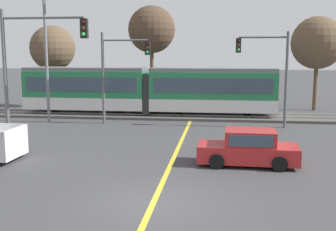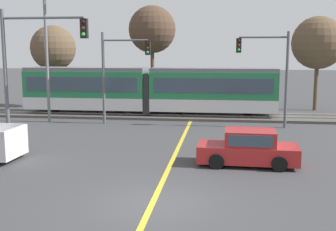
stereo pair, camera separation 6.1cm
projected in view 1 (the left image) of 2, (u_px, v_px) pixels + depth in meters
ground_plane at (153, 203)px, 13.45m from camera, size 200.00×200.00×0.00m
track_bed at (192, 116)px, 31.00m from camera, size 120.00×4.00×0.18m
rail_near at (192, 115)px, 30.28m from camera, size 120.00×0.08×0.10m
rail_far at (193, 113)px, 31.69m from camera, size 120.00×0.08×0.10m
light_rail_tram at (148, 89)px, 31.11m from camera, size 18.50×2.64×3.43m
lane_centre_line at (176, 153)px, 19.95m from camera, size 0.20×18.57×0.01m
sedan_crossing at (248, 149)px, 17.87m from camera, size 4.25×2.02×1.52m
traffic_light_mid_left at (31, 58)px, 19.93m from camera, size 4.25×0.38×6.77m
traffic_light_far_left at (119, 65)px, 27.56m from camera, size 3.25×0.38×6.03m
traffic_light_far_right at (269, 65)px, 26.20m from camera, size 3.25×0.38×6.01m
street_lamp_west at (48, 46)px, 28.07m from camera, size 2.02×0.28×9.13m
bare_tree_far_west at (53, 48)px, 35.41m from camera, size 3.78×3.78×6.96m
bare_tree_west at (152, 30)px, 35.91m from camera, size 4.03×4.03×8.66m
bare_tree_east at (317, 43)px, 33.80m from camera, size 4.23×4.23×7.59m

